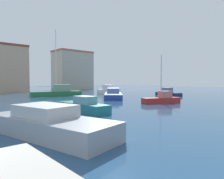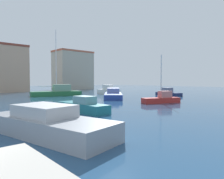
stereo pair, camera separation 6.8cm
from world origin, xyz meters
name	(u,v)px [view 2 (the right image)]	position (x,y,z in m)	size (l,w,h in m)	color
water	(64,99)	(15.00, 20.00, 0.00)	(160.00, 160.00, 0.00)	navy
sailboat_green_mid_harbor	(58,92)	(17.49, 26.66, 0.73)	(8.90, 4.23, 11.59)	#28703D
motorboat_teal_center_channel	(83,106)	(10.15, 7.89, 0.49)	(1.80, 5.63, 1.36)	#1E707A
motorboat_grey_near_pier	(47,124)	(4.52, 2.58, 0.58)	(3.93, 7.65, 1.48)	gray
motorboat_white_behind_lamppost	(108,91)	(26.83, 23.83, 0.66)	(2.09, 6.01, 1.87)	white
sailboat_red_far_right	(162,99)	(21.05, 7.36, 0.52)	(4.81, 2.90, 5.75)	#B22823
motorboat_blue_distant_east	(113,94)	(21.72, 16.71, 0.54)	(7.28, 7.65, 1.50)	#233D93
motorboat_navy_outer_mooring	(168,93)	(32.69, 14.03, 0.50)	(2.70, 5.24, 1.44)	#19234C
harbor_office	(8,69)	(14.94, 46.80, 5.55)	(7.32, 8.31, 11.09)	tan
yacht_club	(73,70)	(34.02, 48.77, 5.90)	(11.22, 7.09, 11.77)	#B2A893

